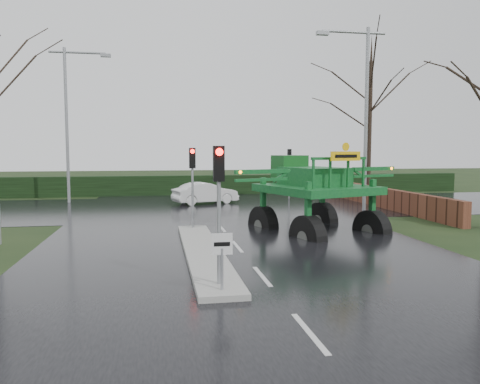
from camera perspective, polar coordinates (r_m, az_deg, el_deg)
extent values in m
plane|color=black|center=(12.86, 2.70, -10.31)|extent=(140.00, 140.00, 0.00)
cube|color=black|center=(22.52, -2.93, -3.63)|extent=(14.00, 80.00, 0.02)
cube|color=black|center=(28.43, -4.43, -1.82)|extent=(80.00, 12.00, 0.02)
cube|color=gray|center=(15.53, -4.50, -7.32)|extent=(1.20, 10.00, 0.16)
cube|color=black|center=(36.30, -5.68, 0.84)|extent=(44.00, 0.90, 1.50)
cube|color=#592D1E|center=(31.19, 15.13, -0.28)|extent=(0.40, 20.00, 1.20)
cylinder|color=gray|center=(11.04, -2.22, -9.41)|extent=(0.07, 0.07, 1.00)
cube|color=silver|center=(10.91, -2.23, -6.36)|extent=(0.50, 0.04, 0.50)
cube|color=black|center=(10.89, -2.21, -6.38)|extent=(0.38, 0.01, 0.10)
cylinder|color=gray|center=(11.31, -2.58, -3.38)|extent=(0.10, 0.10, 3.50)
cube|color=black|center=(11.19, -2.61, 3.47)|extent=(0.26, 0.22, 0.85)
sphere|color=#FF0C07|center=(11.06, -2.53, 4.90)|extent=(0.18, 0.18, 0.18)
cylinder|color=gray|center=(19.72, -5.80, 0.21)|extent=(0.10, 0.10, 3.50)
cube|color=black|center=(19.65, -5.84, 4.14)|extent=(0.26, 0.22, 0.85)
sphere|color=#FF0C07|center=(19.52, -5.81, 4.95)|extent=(0.18, 0.18, 0.18)
cylinder|color=gray|center=(33.44, 6.02, 2.19)|extent=(0.10, 0.10, 3.50)
cube|color=black|center=(33.40, 6.04, 4.51)|extent=(0.26, 0.22, 0.85)
sphere|color=#FF0C07|center=(33.53, 5.98, 4.99)|extent=(0.18, 0.18, 0.18)
cylinder|color=gray|center=(26.64, 15.11, 8.31)|extent=(0.20, 0.20, 10.00)
cylinder|color=gray|center=(27.01, 13.73, 18.39)|extent=(3.52, 0.14, 0.14)
cube|color=gray|center=(26.35, 10.03, 18.53)|extent=(0.65, 0.30, 0.20)
cylinder|color=gray|center=(32.64, -20.37, 7.54)|extent=(0.20, 0.20, 10.00)
cylinder|color=gray|center=(33.08, -19.21, 15.75)|extent=(3.52, 0.14, 0.14)
cube|color=gray|center=(32.84, -16.06, 15.70)|extent=(0.65, 0.30, 0.20)
cylinder|color=black|center=(36.69, 15.51, 7.37)|extent=(0.32, 0.32, 10.00)
cone|color=black|center=(37.39, 15.73, 16.28)|extent=(0.24, 0.24, 2.50)
cylinder|color=black|center=(18.72, 1.12, -2.56)|extent=(1.07, 1.92, 1.85)
cylinder|color=#595B56|center=(18.72, 1.12, -2.56)|extent=(0.72, 0.79, 0.65)
cube|color=#0C4620|center=(18.60, 1.12, 0.97)|extent=(0.26, 0.26, 2.13)
cylinder|color=black|center=(20.55, 9.23, -1.94)|extent=(1.07, 1.92, 1.85)
cylinder|color=#595B56|center=(20.55, 9.23, -1.94)|extent=(0.72, 0.79, 0.65)
cube|color=#0C4620|center=(20.44, 9.28, 1.28)|extent=(0.26, 0.26, 2.13)
cylinder|color=black|center=(15.93, 7.05, -3.94)|extent=(1.07, 1.92, 1.85)
cylinder|color=#595B56|center=(15.93, 7.05, -3.94)|extent=(0.72, 0.79, 0.65)
cube|color=#0C4620|center=(15.79, 7.10, 0.21)|extent=(0.26, 0.26, 2.13)
cylinder|color=black|center=(18.05, 15.71, -3.03)|extent=(1.07, 1.92, 1.85)
cylinder|color=#595B56|center=(18.05, 15.71, -3.03)|extent=(0.72, 0.79, 0.65)
cube|color=#0C4620|center=(17.93, 15.80, 0.63)|extent=(0.26, 0.26, 2.13)
cube|color=#0C4620|center=(18.08, 8.35, 2.71)|extent=(5.09, 5.44, 0.32)
cube|color=#0C4620|center=(18.22, 8.02, 4.33)|extent=(2.81, 3.28, 0.83)
cube|color=#12501B|center=(19.74, 4.83, 5.36)|extent=(1.67, 1.49, 1.20)
cube|color=#0C4620|center=(16.92, 11.44, 7.05)|extent=(2.67, 0.98, 0.11)
cube|color=#0C4620|center=(16.14, 0.70, 5.45)|extent=(2.34, 0.92, 0.17)
sphere|color=orange|center=(15.59, -2.42, 5.45)|extent=(0.13, 0.13, 0.13)
cube|color=#0C4620|center=(19.72, 15.98, 5.18)|extent=(2.34, 0.92, 0.17)
sphere|color=orange|center=(20.38, 18.21, 5.11)|extent=(0.13, 0.13, 0.13)
cube|color=yellow|center=(16.64, 12.27, 7.39)|extent=(1.42, 0.52, 0.37)
cube|color=black|center=(16.64, 12.27, 7.39)|extent=(1.06, 0.36, 0.13)
cylinder|color=yellow|center=(16.66, 12.29, 8.66)|extent=(0.33, 0.14, 0.33)
imported|color=white|center=(30.02, -4.23, -1.47)|extent=(4.40, 2.72, 1.37)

